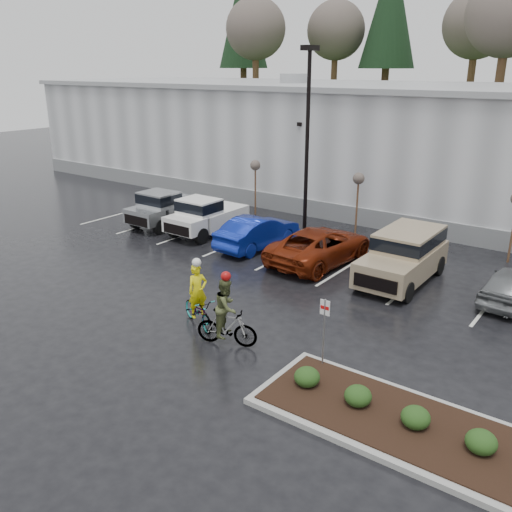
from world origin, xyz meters
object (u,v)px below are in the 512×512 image
Objects in this scene: pickup_white at (211,214)px; car_grey at (512,285)px; sapling_mid at (358,182)px; suv_tan at (402,258)px; pickup_silver at (171,206)px; cyclist_olive at (227,319)px; car_red at (320,245)px; lamppost at (308,121)px; cyclist_hivis at (198,305)px; car_blue at (258,232)px; fire_lane_sign at (324,325)px; sapling_west at (255,168)px.

car_grey is (14.79, -0.25, -0.30)m from pickup_white.
sapling_mid is 0.63× the size of suv_tan.
cyclist_olive is at bearing -38.59° from pickup_silver.
pickup_white is 6.96m from car_red.
lamppost is 4.00m from sapling_mid.
sapling_mid is 1.32× the size of cyclist_hivis.
car_blue is 0.83× the size of car_red.
cyclist_olive is at bearing 103.99° from car_red.
pickup_white is at bearing 2.73° from car_grey.
cyclist_hivis reaches higher than car_red.
lamppost is 6.84m from pickup_white.
lamppost is 1.77× the size of pickup_silver.
cyclist_olive is at bearing -105.95° from suv_tan.
suv_tan is at bearing 10.57° from car_grey.
suv_tan is 1.28× the size of car_grey.
lamppost is 2.88× the size of sapling_mid.
car_blue is 1.95× the size of cyclist_hivis.
lamppost reaches higher than cyclist_olive.
cyclist_hivis is at bearing -51.57° from pickup_white.
fire_lane_sign reaches higher than pickup_silver.
pickup_silver is (-14.33, 8.44, -0.43)m from fire_lane_sign.
cyclist_olive is at bearing -171.20° from fire_lane_sign.
lamppost reaches higher than car_blue.
pickup_silver is at bearing 149.51° from fire_lane_sign.
pickup_silver is 0.92× the size of car_red.
sapling_mid is 0.62× the size of pickup_white.
pickup_silver is 2.15× the size of cyclist_hivis.
car_red is (7.21, -4.97, -1.94)m from sapling_west.
pickup_silver is at bearing 31.62° from cyclist_olive.
sapling_west is 6.50m from sapling_mid.
sapling_mid is at bearing 112.49° from fire_lane_sign.
cyclist_olive is (4.65, -12.29, -4.80)m from lamppost.
sapling_west reaches higher than car_grey.
car_blue is (3.47, -0.62, -0.20)m from pickup_white.
car_blue is (-0.24, -3.92, -4.91)m from lamppost.
cyclist_olive is (11.19, -8.93, -0.09)m from pickup_silver.
suv_tan is (-0.79, 7.76, -0.38)m from fire_lane_sign.
sapling_mid reaches higher than cyclist_olive.
cyclist_hivis is at bearing -116.93° from suv_tan.
sapling_mid is at bearing 131.83° from suv_tan.
fire_lane_sign is at bearing -84.20° from suv_tan.
car_red is at bearing -5.48° from pickup_white.
lamppost reaches higher than pickup_silver.
cyclist_olive reaches higher than car_grey.
sapling_west is 1.45× the size of fire_lane_sign.
suv_tan reaches higher than car_blue.
car_blue is at bearing -5.13° from pickup_silver.
sapling_west is at bearing 59.84° from pickup_silver.
cyclist_hivis is (-0.16, -7.86, -0.04)m from car_red.
sapling_west is 6.50m from car_blue.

